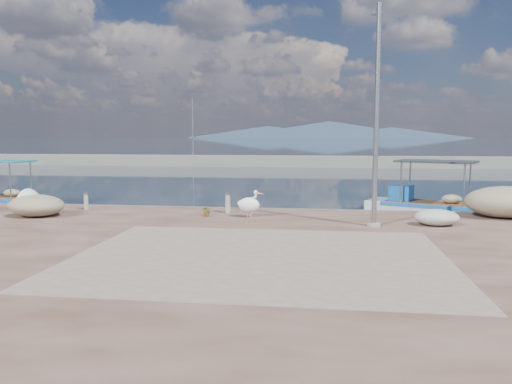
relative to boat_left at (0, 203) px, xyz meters
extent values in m
plane|color=#162635|center=(12.79, -7.02, -0.20)|extent=(1400.00, 1400.00, 0.00)
cube|color=#47281E|center=(12.79, -13.02, 0.05)|extent=(44.00, 22.00, 0.50)
cube|color=gray|center=(13.79, -10.02, 0.30)|extent=(9.00, 7.00, 0.01)
cube|color=gray|center=(12.79, 32.98, 0.40)|extent=(120.00, 2.20, 1.20)
cylinder|color=gray|center=(0.79, 32.98, 3.80)|extent=(0.16, 0.16, 7.00)
cylinder|color=gray|center=(20.79, 32.98, 3.80)|extent=(0.16, 0.16, 7.00)
cone|color=#28384C|center=(-57.21, 642.98, 7.80)|extent=(220.00, 220.00, 16.00)
cone|color=#28384C|center=(22.79, 642.98, 10.80)|extent=(280.00, 280.00, 22.00)
cone|color=#28384C|center=(102.79, 642.98, 6.80)|extent=(200.00, 200.00, 14.00)
cube|color=white|center=(0.06, -0.01, -0.13)|extent=(5.64, 2.50, 0.89)
cube|color=blue|center=(0.06, -0.01, 0.26)|extent=(4.13, 2.35, 0.13)
cube|color=maroon|center=(0.06, -0.01, -0.19)|extent=(4.13, 2.33, 0.11)
cube|color=white|center=(20.05, 0.20, -0.13)|extent=(6.02, 4.09, 0.94)
cube|color=blue|center=(20.05, 0.20, 0.29)|extent=(4.57, 3.48, 0.14)
cube|color=maroon|center=(20.05, 0.20, -0.19)|extent=(4.57, 3.46, 0.12)
cube|color=blue|center=(18.74, 0.80, 0.69)|extent=(1.18, 1.18, 0.69)
cube|color=#22292B|center=(20.05, 0.20, 2.13)|extent=(3.62, 2.94, 0.08)
cylinder|color=tan|center=(12.62, -4.27, 0.42)|extent=(0.03, 0.03, 0.25)
cylinder|color=tan|center=(12.74, -4.31, 0.42)|extent=(0.03, 0.03, 0.25)
ellipsoid|color=white|center=(12.68, -4.29, 0.75)|extent=(0.87, 0.70, 0.54)
cylinder|color=white|center=(12.90, -4.37, 1.02)|extent=(0.20, 0.15, 0.46)
sphere|color=white|center=(12.93, -4.38, 1.22)|extent=(0.15, 0.15, 0.15)
cone|color=#FC7962|center=(13.10, -4.44, 1.18)|extent=(0.37, 0.20, 0.11)
cylinder|color=gray|center=(16.94, -5.46, 3.80)|extent=(0.16, 0.16, 7.00)
cylinder|color=gray|center=(16.94, -5.46, 0.35)|extent=(0.44, 0.44, 0.10)
cube|color=gray|center=(16.94, -4.81, 7.15)|extent=(0.35, 0.18, 0.12)
cylinder|color=gray|center=(11.72, -3.33, 0.67)|extent=(0.19, 0.19, 0.75)
cylinder|color=gray|center=(11.72, -3.33, 1.04)|extent=(0.26, 0.26, 0.06)
cylinder|color=gray|center=(5.99, -3.26, 0.62)|extent=(0.17, 0.17, 0.65)
cylinder|color=gray|center=(5.99, -3.26, 0.95)|extent=(0.22, 0.22, 0.06)
imported|color=#33722D|center=(11.14, -4.29, 0.51)|extent=(0.49, 0.46, 0.43)
ellipsoid|color=tan|center=(4.98, -5.08, 0.69)|extent=(2.03, 1.58, 0.79)
ellipsoid|color=beige|center=(18.99, -5.06, 0.56)|extent=(1.43, 1.07, 0.54)
ellipsoid|color=tan|center=(21.80, -3.08, 0.86)|extent=(2.86, 2.04, 1.12)
camera|label=1|loc=(15.27, -21.78, 3.23)|focal=35.00mm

